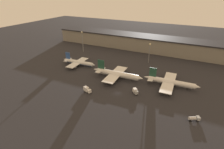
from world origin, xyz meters
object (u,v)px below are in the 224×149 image
Objects in this scene: service_vehicle_1 at (135,91)px; service_vehicle_0 at (194,118)px; airplane_0 at (79,62)px; airplane_1 at (117,74)px; airplane_2 at (170,82)px; service_vehicle_2 at (87,90)px.

service_vehicle_0 is at bearing 29.04° from service_vehicle_1.
airplane_0 is 110.84m from service_vehicle_0.
airplane_1 is 1.06× the size of airplane_2.
service_vehicle_0 is 40.78m from service_vehicle_1.
service_vehicle_0 is at bearing -21.37° from airplane_0.
service_vehicle_2 reaches higher than service_vehicle_1.
airplane_2 is at bearing 5.80° from airplane_1.
airplane_1 is 66.64m from service_vehicle_0.
airplane_1 is 8.73× the size of service_vehicle_1.
service_vehicle_1 is (-38.93, 12.12, 0.43)m from service_vehicle_0.
service_vehicle_1 is (65.92, -23.77, -1.16)m from airplane_0.
airplane_2 is 29.54m from service_vehicle_1.
airplane_1 is 30.73m from service_vehicle_2.
service_vehicle_0 is 70.31m from service_vehicle_2.
airplane_0 is at bearing -153.50° from service_vehicle_1.
airplane_0 is at bearing 131.15° from service_vehicle_0.
service_vehicle_1 reaches higher than service_vehicle_0.
airplane_2 is at bearing 93.87° from service_vehicle_1.
service_vehicle_0 is (104.86, -35.88, -1.59)m from airplane_0.
airplane_2 reaches higher than service_vehicle_1.
airplane_2 reaches higher than service_vehicle_0.
airplane_0 reaches higher than service_vehicle_1.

